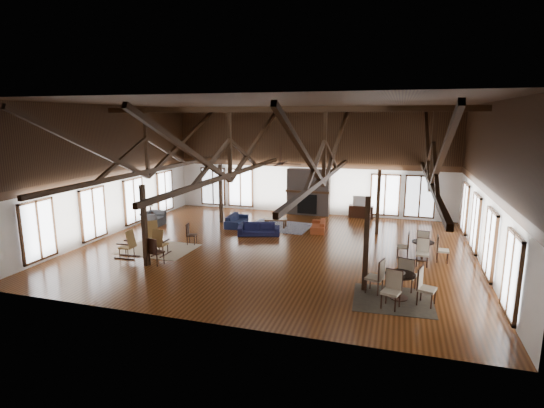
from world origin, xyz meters
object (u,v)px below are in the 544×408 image
(sofa_orange, at_px, (318,226))
(cafe_table_near, at_px, (400,281))
(sofa_navy_left, at_px, (237,220))
(armchair, at_px, (153,219))
(sofa_navy_front, at_px, (259,229))
(cafe_table_far, at_px, (423,247))
(tv_console, at_px, (361,212))
(coffee_table, at_px, (276,220))

(sofa_orange, xyz_separation_m, cafe_table_near, (3.86, -7.16, 0.30))
(sofa_navy_left, distance_m, armchair, 4.28)
(sofa_navy_front, height_order, cafe_table_near, cafe_table_near)
(armchair, xyz_separation_m, cafe_table_far, (12.99, -1.74, 0.16))
(tv_console, bearing_deg, coffee_table, -138.86)
(sofa_navy_left, relative_size, tv_console, 1.45)
(cafe_table_near, bearing_deg, sofa_navy_front, 138.96)
(tv_console, bearing_deg, sofa_navy_front, -130.03)
(armchair, bearing_deg, coffee_table, -76.79)
(sofa_orange, bearing_deg, sofa_navy_front, -64.82)
(coffee_table, bearing_deg, sofa_orange, -12.84)
(coffee_table, height_order, cafe_table_near, cafe_table_near)
(sofa_navy_left, bearing_deg, coffee_table, -87.34)
(sofa_navy_left, xyz_separation_m, cafe_table_near, (8.05, -6.97, 0.28))
(coffee_table, xyz_separation_m, armchair, (-6.14, -1.44, -0.02))
(sofa_navy_left, bearing_deg, sofa_orange, -91.27)
(sofa_navy_left, height_order, sofa_orange, sofa_navy_left)
(sofa_orange, distance_m, armchair, 8.42)
(coffee_table, xyz_separation_m, cafe_table_far, (6.85, -3.18, 0.14))
(sofa_navy_front, xyz_separation_m, cafe_table_far, (7.20, -1.52, 0.22))
(sofa_navy_front, bearing_deg, cafe_table_near, -56.70)
(cafe_table_near, bearing_deg, armchair, 154.61)
(sofa_orange, relative_size, tv_console, 1.30)
(sofa_navy_front, bearing_deg, armchair, 162.11)
(cafe_table_near, height_order, tv_console, cafe_table_near)
(cafe_table_near, bearing_deg, sofa_orange, 118.30)
(sofa_navy_left, relative_size, coffee_table, 1.58)
(sofa_navy_front, bearing_deg, cafe_table_far, -27.57)
(sofa_navy_left, relative_size, armchair, 1.78)
(sofa_orange, bearing_deg, cafe_table_near, 20.70)
(sofa_orange, xyz_separation_m, cafe_table_far, (4.69, -3.14, 0.26))
(sofa_orange, relative_size, coffee_table, 1.42)
(cafe_table_near, relative_size, tv_console, 1.65)
(armchair, relative_size, cafe_table_far, 0.55)
(cafe_table_far, height_order, tv_console, cafe_table_far)
(cafe_table_near, bearing_deg, sofa_navy_left, 139.10)
(cafe_table_near, bearing_deg, tv_console, 101.22)
(tv_console, bearing_deg, armchair, -154.24)
(sofa_navy_left, height_order, coffee_table, sofa_navy_left)
(sofa_orange, xyz_separation_m, tv_console, (1.75, 3.46, 0.08))
(sofa_navy_front, relative_size, sofa_navy_left, 1.02)
(sofa_navy_left, distance_m, sofa_orange, 4.20)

